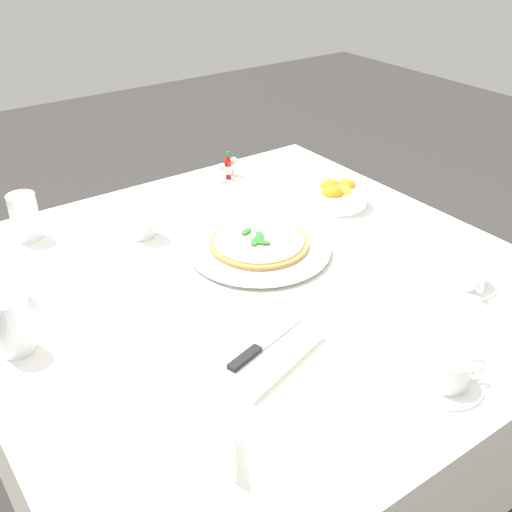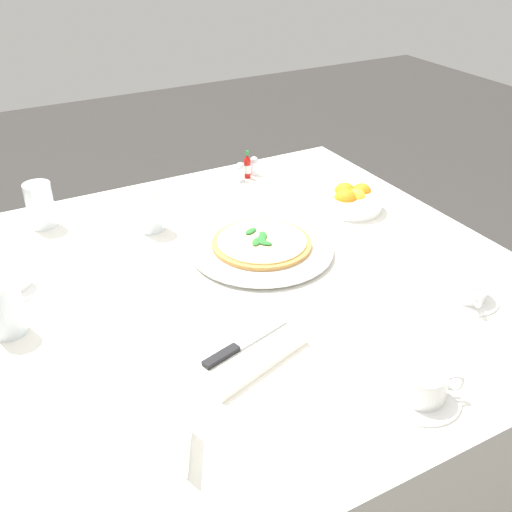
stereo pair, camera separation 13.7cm
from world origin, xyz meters
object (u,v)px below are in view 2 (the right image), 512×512
Objects in this scene: pizza_plate at (262,248)px; coffee_cup_left_edge at (424,387)px; coffee_cup_near_right at (468,289)px; pepper_shaker at (240,172)px; water_glass_far_left at (150,212)px; salt_shaker at (254,167)px; coffee_cup_back_corner at (10,277)px; hot_sauce_bottle at (247,167)px; napkin_folded at (241,351)px; citrus_bowl at (352,200)px; dinner_knife at (242,344)px; water_glass_center_back at (6,311)px; water_glass_right_edge at (40,207)px; menu_card at (188,440)px; pizza at (262,243)px.

coffee_cup_left_edge is at bearing -90.21° from pizza_plate.
pepper_shaker is at bearing 99.69° from coffee_cup_near_right.
water_glass_far_left reaches higher than salt_shaker.
coffee_cup_back_corner is 1.57× the size of hot_sauce_bottle.
citrus_bowl is at bearing 18.63° from napkin_folded.
salt_shaker is at bearing 44.68° from dinner_knife.
water_glass_center_back reaches higher than napkin_folded.
pizza_plate is 0.37m from napkin_folded.
hot_sauce_bottle is (0.71, 0.28, 0.00)m from coffee_cup_back_corner.
water_glass_right_edge is (-0.41, 0.93, 0.03)m from coffee_cup_left_edge.
water_glass_right_edge is (-0.69, 0.75, 0.03)m from coffee_cup_near_right.
pizza_plate is 5.92× the size of pepper_shaker.
water_glass_far_left reaches higher than citrus_bowl.
menu_card is at bearing -67.67° from water_glass_center_back.
water_glass_center_back is (-0.84, 0.34, 0.02)m from coffee_cup_near_right.
citrus_bowl is (0.32, 0.63, 0.00)m from coffee_cup_left_edge.
pizza_plate is 0.55m from coffee_cup_back_corner.
hot_sauce_bottle is at bearing 46.05° from dinner_knife.
pepper_shaker is at bearing 80.97° from coffee_cup_left_edge.
dinner_knife is at bearing -143.83° from citrus_bowl.
pizza_plate is at bearing 126.79° from coffee_cup_near_right.
coffee_cup_left_edge is 1.18× the size of water_glass_far_left.
pepper_shaker is (0.68, 0.27, -0.00)m from coffee_cup_back_corner.
coffee_cup_back_corner reaches higher than menu_card.
water_glass_far_left is at bearing -155.19° from salt_shaker.
dinner_knife is at bearing 172.26° from coffee_cup_near_right.
water_glass_right_edge is at bearing 137.62° from pizza.
pizza is at bearing -110.67° from pepper_shaker.
pizza reaches higher than napkin_folded.
salt_shaker is (0.42, 0.71, 0.02)m from napkin_folded.
water_glass_far_left is 0.40m from hot_sauce_bottle.
coffee_cup_left_edge is at bearing -64.71° from dinner_knife.
hot_sauce_bottle is at bearing 25.20° from water_glass_far_left.
water_glass_center_back is 0.74× the size of citrus_bowl.
water_glass_right_edge is at bearing 89.09° from napkin_folded.
citrus_bowl is 0.35m from hot_sauce_bottle.
coffee_cup_back_corner is 1.14× the size of water_glass_right_edge.
dinner_knife is at bearing -117.22° from pepper_shaker.
coffee_cup_left_edge is at bearing -90.20° from pizza.
pepper_shaker is at bearing 45.18° from napkin_folded.
citrus_bowl reaches higher than menu_card.
napkin_folded is at bearing -73.46° from water_glass_right_edge.
dinner_knife is at bearing -118.67° from hot_sauce_bottle.
coffee_cup_left_edge is 0.95m from pepper_shaker.
water_glass_right_edge is at bearing 69.89° from water_glass_center_back.
coffee_cup_back_corner reaches higher than pepper_shaker.
coffee_cup_near_right reaches higher than pizza.
water_glass_right_edge is 0.46× the size of napkin_folded.
water_glass_right_edge is at bearing -177.20° from salt_shaker.
coffee_cup_back_corner is (-0.54, 0.12, 0.02)m from pizza_plate.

